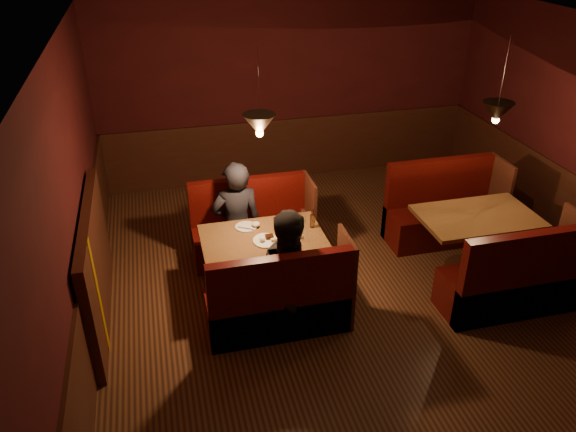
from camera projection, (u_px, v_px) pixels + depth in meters
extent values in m
cube|color=#3E2116|center=(365.00, 297.00, 6.54)|extent=(6.00, 7.00, 0.01)
cube|color=#38271C|center=(386.00, 42.00, 5.13)|extent=(6.00, 7.00, 0.01)
cube|color=#431112|center=(291.00, 91.00, 8.81)|extent=(6.00, 0.01, 2.90)
cube|color=#431112|center=(70.00, 219.00, 5.20)|extent=(0.01, 7.00, 2.90)
cube|color=#441710|center=(291.00, 148.00, 9.25)|extent=(6.00, 0.04, 1.00)
cube|color=#441710|center=(91.00, 301.00, 5.66)|extent=(0.04, 7.00, 1.00)
cube|color=#441710|center=(96.00, 266.00, 5.94)|extent=(0.10, 2.20, 1.30)
cube|color=#BB830C|center=(99.00, 296.00, 5.49)|extent=(0.01, 0.12, 1.30)
cylinder|color=#333333|center=(258.00, 86.00, 5.50)|extent=(0.01, 0.01, 0.80)
cone|color=black|center=(259.00, 125.00, 5.69)|extent=(0.34, 0.34, 0.22)
sphere|color=#FFBF72|center=(260.00, 133.00, 5.73)|extent=(0.08, 0.08, 0.08)
cylinder|color=#333333|center=(504.00, 75.00, 5.85)|extent=(0.01, 0.01, 0.80)
cone|color=black|center=(497.00, 112.00, 6.04)|extent=(0.34, 0.34, 0.22)
sphere|color=#FFBF72|center=(496.00, 120.00, 6.09)|extent=(0.08, 0.08, 0.08)
cube|color=#4F2E15|center=(262.00, 237.00, 6.34)|extent=(1.38, 0.84, 0.05)
cylinder|color=#441710|center=(263.00, 265.00, 6.51)|extent=(0.14, 0.14, 0.69)
cylinder|color=#441710|center=(264.00, 287.00, 6.67)|extent=(0.55, 0.55, 0.04)
cylinder|color=silver|center=(265.00, 241.00, 6.21)|extent=(0.28, 0.28, 0.02)
cube|color=black|center=(269.00, 237.00, 6.23)|extent=(0.09, 0.08, 0.03)
ellipsoid|color=silver|center=(262.00, 239.00, 6.17)|extent=(0.07, 0.07, 0.06)
cube|color=tan|center=(274.00, 240.00, 6.18)|extent=(0.08, 0.05, 0.03)
cylinder|color=silver|center=(272.00, 240.00, 6.20)|extent=(0.10, 0.10, 0.01)
cylinder|color=silver|center=(246.00, 227.00, 6.48)|extent=(0.26, 0.26, 0.01)
ellipsoid|color=beige|center=(256.00, 224.00, 6.47)|extent=(0.10, 0.10, 0.05)
cube|color=silver|center=(246.00, 229.00, 6.43)|extent=(0.17, 0.12, 0.00)
cylinder|color=white|center=(289.00, 227.00, 6.41)|extent=(0.05, 0.05, 0.08)
cylinder|color=white|center=(303.00, 216.00, 6.58)|extent=(0.07, 0.07, 0.15)
cylinder|color=white|center=(305.00, 234.00, 6.21)|extent=(0.07, 0.07, 0.15)
cylinder|color=#47230F|center=(312.00, 221.00, 6.45)|extent=(0.06, 0.06, 0.16)
cylinder|color=#47230F|center=(313.00, 213.00, 6.40)|extent=(0.03, 0.03, 0.07)
ellipsoid|color=white|center=(300.00, 236.00, 6.27)|extent=(0.11, 0.09, 0.04)
cube|color=black|center=(252.00, 242.00, 7.18)|extent=(1.48, 0.54, 0.44)
cube|color=black|center=(248.00, 214.00, 7.22)|extent=(1.48, 0.12, 1.03)
cube|color=#441710|center=(309.00, 215.00, 7.20)|extent=(0.04, 0.54, 1.03)
cube|color=black|center=(277.00, 311.00, 5.97)|extent=(1.48, 0.54, 0.44)
cube|color=black|center=(281.00, 300.00, 5.64)|extent=(1.48, 0.12, 1.03)
cube|color=#441710|center=(346.00, 278.00, 5.99)|extent=(0.04, 0.54, 1.03)
cube|color=#4F2E15|center=(477.00, 217.00, 6.67)|extent=(1.39, 0.89, 0.05)
cylinder|color=#441710|center=(472.00, 245.00, 6.86)|extent=(0.15, 0.15, 0.73)
cylinder|color=#441710|center=(468.00, 268.00, 7.02)|extent=(0.58, 0.58, 0.04)
cube|color=black|center=(441.00, 224.00, 7.56)|extent=(1.49, 0.57, 0.47)
cube|color=black|center=(437.00, 196.00, 7.60)|extent=(1.49, 0.13, 1.09)
cube|color=#441710|center=(496.00, 197.00, 7.57)|extent=(0.04, 0.57, 1.09)
cube|color=black|center=(506.00, 289.00, 6.28)|extent=(1.49, 0.57, 0.47)
cube|color=black|center=(523.00, 278.00, 5.94)|extent=(1.49, 0.13, 1.09)
cube|color=#441710|center=(571.00, 257.00, 6.29)|extent=(0.04, 0.57, 1.09)
imported|color=black|center=(236.00, 201.00, 6.79)|extent=(0.64, 0.43, 1.72)
imported|color=black|center=(293.00, 257.00, 5.72)|extent=(0.92, 0.76, 1.71)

